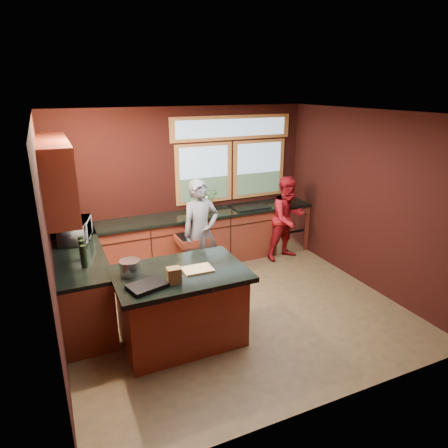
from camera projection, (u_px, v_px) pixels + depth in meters
floor at (234, 309)px, 5.68m from camera, size 4.50×4.50×0.00m
room_shell at (182, 185)px, 5.15m from camera, size 4.52×4.02×2.71m
back_counter at (203, 238)px, 7.07m from camera, size 4.50×0.64×0.93m
left_counter at (80, 280)px, 5.51m from camera, size 0.64×2.30×0.93m
island at (181, 306)px, 4.84m from camera, size 1.55×1.05×0.95m
person_grey at (201, 232)px, 6.29m from camera, size 0.63×0.43×1.67m
person_red at (288, 218)px, 7.16m from camera, size 0.82×0.68×1.53m
microwave at (75, 231)px, 5.60m from camera, size 0.52×0.65×0.31m
potted_plant at (207, 200)px, 6.94m from camera, size 0.37×0.32×0.41m
paper_towel at (205, 205)px, 6.90m from camera, size 0.12×0.12×0.28m
cutting_board at (198, 269)px, 4.72m from camera, size 0.36×0.26×0.02m
stock_pot at (130, 268)px, 4.57m from camera, size 0.24×0.24×0.18m
paper_bag at (174, 275)px, 4.38m from camera, size 0.16×0.13×0.18m
black_tray at (147, 286)px, 4.29m from camera, size 0.46×0.38×0.05m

